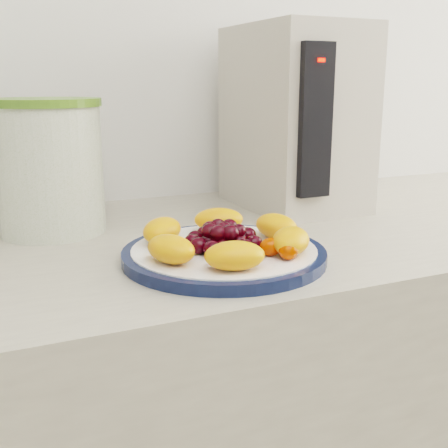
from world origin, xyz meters
name	(u,v)px	position (x,y,z in m)	size (l,w,h in m)	color
plate_rim	(224,255)	(-0.02, 1.06, 0.91)	(0.27, 0.27, 0.01)	#0F1A3B
plate_face	(224,254)	(-0.02, 1.06, 0.91)	(0.25, 0.25, 0.02)	white
canister	(49,171)	(-0.21, 1.30, 1.00)	(0.16, 0.16, 0.20)	#425D0E
canister_lid	(44,102)	(-0.21, 1.30, 1.10)	(0.17, 0.17, 0.01)	#527827
appliance_body	(294,118)	(0.24, 1.32, 1.06)	(0.19, 0.26, 0.33)	#BBB2A3
appliance_panel	(315,121)	(0.19, 1.18, 1.07)	(0.06, 0.02, 0.24)	black
appliance_led	(321,60)	(0.19, 1.17, 1.16)	(0.01, 0.01, 0.01)	#FF0C05
fruit_plate	(228,237)	(-0.02, 1.06, 0.93)	(0.23, 0.24, 0.04)	orange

